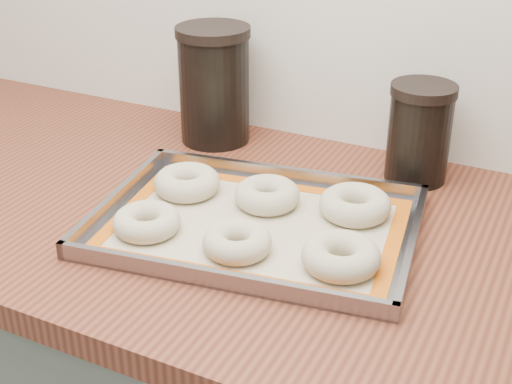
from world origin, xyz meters
The scene contains 11 objects.
countertop centered at (0.00, 1.68, 0.88)m, with size 3.06×0.68×0.04m, color brown.
baking_tray centered at (-0.24, 1.64, 0.91)m, with size 0.50×0.39×0.03m.
baking_mat centered at (-0.24, 1.64, 0.90)m, with size 0.46×0.35×0.00m.
bagel_front_left centered at (-0.37, 1.56, 0.92)m, with size 0.10×0.10×0.03m, color #BCAF92.
bagel_front_mid centered at (-0.23, 1.57, 0.92)m, with size 0.10×0.10×0.03m, color #BCAF92.
bagel_front_right centered at (-0.09, 1.59, 0.92)m, with size 0.11×0.11×0.04m, color #BCAF92.
bagel_back_left centered at (-0.38, 1.69, 0.92)m, with size 0.10×0.10×0.04m, color #BCAF92.
bagel_back_mid centered at (-0.25, 1.71, 0.92)m, with size 0.10×0.10×0.04m, color #BCAF92.
bagel_back_right centered at (-0.12, 1.74, 0.92)m, with size 0.11×0.11×0.04m, color #BCAF92.
canister_left centered at (-0.45, 1.91, 1.01)m, with size 0.13×0.13×0.21m.
canister_mid centered at (-0.07, 1.91, 0.98)m, with size 0.11×0.11×0.16m.
Camera 1 is at (0.17, 0.83, 1.43)m, focal length 50.00 mm.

